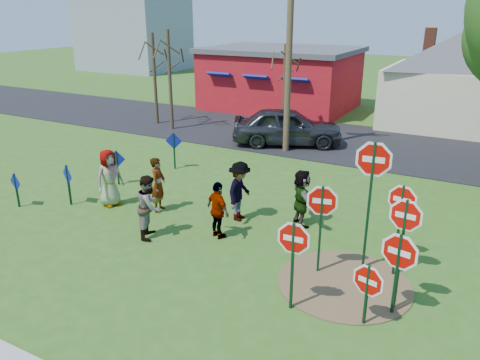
{
  "coord_description": "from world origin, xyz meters",
  "views": [
    {
      "loc": [
        6.89,
        -10.73,
        6.22
      ],
      "look_at": [
        0.14,
        1.8,
        1.0
      ],
      "focal_mm": 35.0,
      "sensor_mm": 36.0,
      "label": 1
    }
  ],
  "objects_px": {
    "stop_sign_d": "(401,208)",
    "utility_pole": "(289,45)",
    "stop_sign_a": "(293,247)",
    "stop_sign_b": "(372,174)",
    "suv": "(287,126)",
    "stop_sign_c": "(404,230)",
    "person_b": "(158,185)",
    "person_a": "(109,178)"
  },
  "relations": [
    {
      "from": "suv",
      "to": "utility_pole",
      "type": "bearing_deg",
      "value": 175.98
    },
    {
      "from": "stop_sign_a",
      "to": "stop_sign_d",
      "type": "height_order",
      "value": "stop_sign_d"
    },
    {
      "from": "stop_sign_a",
      "to": "stop_sign_c",
      "type": "height_order",
      "value": "stop_sign_c"
    },
    {
      "from": "person_a",
      "to": "person_b",
      "type": "relative_size",
      "value": 1.07
    },
    {
      "from": "stop_sign_a",
      "to": "stop_sign_d",
      "type": "distance_m",
      "value": 3.03
    },
    {
      "from": "stop_sign_b",
      "to": "suv",
      "type": "distance_m",
      "value": 11.64
    },
    {
      "from": "suv",
      "to": "person_b",
      "type": "bearing_deg",
      "value": 152.01
    },
    {
      "from": "person_b",
      "to": "utility_pole",
      "type": "relative_size",
      "value": 0.2
    },
    {
      "from": "person_b",
      "to": "suv",
      "type": "distance_m",
      "value": 9.26
    },
    {
      "from": "stop_sign_c",
      "to": "person_b",
      "type": "height_order",
      "value": "stop_sign_c"
    },
    {
      "from": "stop_sign_c",
      "to": "suv",
      "type": "relative_size",
      "value": 0.52
    },
    {
      "from": "stop_sign_b",
      "to": "person_b",
      "type": "relative_size",
      "value": 1.94
    },
    {
      "from": "stop_sign_b",
      "to": "stop_sign_d",
      "type": "height_order",
      "value": "stop_sign_b"
    },
    {
      "from": "stop_sign_d",
      "to": "person_b",
      "type": "distance_m",
      "value": 7.62
    },
    {
      "from": "person_a",
      "to": "person_b",
      "type": "distance_m",
      "value": 1.75
    },
    {
      "from": "stop_sign_a",
      "to": "suv",
      "type": "relative_size",
      "value": 0.42
    },
    {
      "from": "stop_sign_b",
      "to": "utility_pole",
      "type": "xyz_separation_m",
      "value": [
        -5.84,
        8.7,
        2.19
      ]
    },
    {
      "from": "stop_sign_a",
      "to": "utility_pole",
      "type": "xyz_separation_m",
      "value": [
        -4.86,
        11.14,
        3.22
      ]
    },
    {
      "from": "stop_sign_c",
      "to": "suv",
      "type": "height_order",
      "value": "stop_sign_c"
    },
    {
      "from": "stop_sign_c",
      "to": "person_a",
      "type": "distance_m",
      "value": 9.72
    },
    {
      "from": "utility_pole",
      "to": "stop_sign_a",
      "type": "bearing_deg",
      "value": -66.41
    },
    {
      "from": "person_a",
      "to": "person_b",
      "type": "xyz_separation_m",
      "value": [
        1.7,
        0.4,
        -0.06
      ]
    },
    {
      "from": "stop_sign_a",
      "to": "stop_sign_d",
      "type": "bearing_deg",
      "value": 52.5
    },
    {
      "from": "stop_sign_d",
      "to": "person_a",
      "type": "height_order",
      "value": "stop_sign_d"
    },
    {
      "from": "person_b",
      "to": "person_a",
      "type": "bearing_deg",
      "value": 85.82
    },
    {
      "from": "stop_sign_d",
      "to": "person_a",
      "type": "xyz_separation_m",
      "value": [
        -9.26,
        0.04,
        -0.84
      ]
    },
    {
      "from": "suv",
      "to": "stop_sign_c",
      "type": "bearing_deg",
      "value": -171.14
    },
    {
      "from": "stop_sign_d",
      "to": "suv",
      "type": "bearing_deg",
      "value": 136.34
    },
    {
      "from": "stop_sign_d",
      "to": "utility_pole",
      "type": "xyz_separation_m",
      "value": [
        -6.58,
        8.66,
        2.94
      ]
    },
    {
      "from": "stop_sign_d",
      "to": "utility_pole",
      "type": "distance_m",
      "value": 11.27
    },
    {
      "from": "person_a",
      "to": "suv",
      "type": "distance_m",
      "value": 9.91
    },
    {
      "from": "person_b",
      "to": "suv",
      "type": "relative_size",
      "value": 0.35
    },
    {
      "from": "stop_sign_a",
      "to": "stop_sign_b",
      "type": "distance_m",
      "value": 2.83
    },
    {
      "from": "suv",
      "to": "utility_pole",
      "type": "xyz_separation_m",
      "value": [
        0.37,
        -1.01,
        3.82
      ]
    },
    {
      "from": "stop_sign_d",
      "to": "utility_pole",
      "type": "bearing_deg",
      "value": 137.86
    },
    {
      "from": "utility_pole",
      "to": "person_b",
      "type": "bearing_deg",
      "value": -96.76
    },
    {
      "from": "stop_sign_d",
      "to": "person_a",
      "type": "distance_m",
      "value": 9.3
    },
    {
      "from": "person_b",
      "to": "suv",
      "type": "height_order",
      "value": "suv"
    },
    {
      "from": "suv",
      "to": "stop_sign_b",
      "type": "bearing_deg",
      "value": -171.67
    },
    {
      "from": "stop_sign_a",
      "to": "person_a",
      "type": "bearing_deg",
      "value": 158.74
    },
    {
      "from": "stop_sign_c",
      "to": "stop_sign_d",
      "type": "bearing_deg",
      "value": 108.27
    },
    {
      "from": "stop_sign_c",
      "to": "suv",
      "type": "distance_m",
      "value": 13.31
    }
  ]
}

